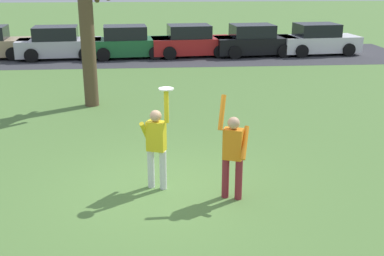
# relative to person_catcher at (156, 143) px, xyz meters

# --- Properties ---
(ground_plane) EXTENTS (120.00, 120.00, 0.00)m
(ground_plane) POSITION_rel_person_catcher_xyz_m (0.09, -0.03, -0.98)
(ground_plane) COLOR #567F3D
(person_catcher) EXTENTS (0.58, 0.49, 2.08)m
(person_catcher) POSITION_rel_person_catcher_xyz_m (0.00, 0.00, 0.00)
(person_catcher) COLOR silver
(person_catcher) RESTS_ON ground_plane
(person_defender) EXTENTS (0.63, 0.57, 2.04)m
(person_defender) POSITION_rel_person_catcher_xyz_m (1.44, -0.56, -0.00)
(person_defender) COLOR maroon
(person_defender) RESTS_ON ground_plane
(frisbee_disc) EXTENTS (0.29, 0.29, 0.02)m
(frisbee_disc) POSITION_rel_person_catcher_xyz_m (0.21, -0.08, 1.11)
(frisbee_disc) COLOR white
(frisbee_disc) RESTS_ON person_catcher
(parked_car_silver) EXTENTS (4.24, 2.32, 1.59)m
(parked_car_silver) POSITION_rel_person_catcher_xyz_m (-4.75, 15.36, -0.25)
(parked_car_silver) COLOR #BCBCC1
(parked_car_silver) RESTS_ON ground_plane
(parked_car_green) EXTENTS (4.24, 2.32, 1.59)m
(parked_car_green) POSITION_rel_person_catcher_xyz_m (-1.33, 15.37, -0.25)
(parked_car_green) COLOR #1E6633
(parked_car_green) RESTS_ON ground_plane
(parked_car_red) EXTENTS (4.24, 2.32, 1.59)m
(parked_car_red) POSITION_rel_person_catcher_xyz_m (1.90, 15.53, -0.25)
(parked_car_red) COLOR red
(parked_car_red) RESTS_ON ground_plane
(parked_car_black) EXTENTS (4.24, 2.32, 1.59)m
(parked_car_black) POSITION_rel_person_catcher_xyz_m (5.15, 15.46, -0.25)
(parked_car_black) COLOR black
(parked_car_black) RESTS_ON ground_plane
(parked_car_white) EXTENTS (4.24, 2.32, 1.59)m
(parked_car_white) POSITION_rel_person_catcher_xyz_m (8.59, 15.61, -0.25)
(parked_car_white) COLOR white
(parked_car_white) RESTS_ON ground_plane
(parking_strip) EXTENTS (25.85, 6.40, 0.01)m
(parking_strip) POSITION_rel_person_catcher_xyz_m (0.16, 15.71, -0.98)
(parking_strip) COLOR #38383D
(parking_strip) RESTS_ON ground_plane
(bare_tree_tall) EXTENTS (1.43, 2.22, 6.34)m
(bare_tree_tall) POSITION_rel_person_catcher_xyz_m (-1.97, 6.38, 2.00)
(bare_tree_tall) COLOR brown
(bare_tree_tall) RESTS_ON ground_plane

